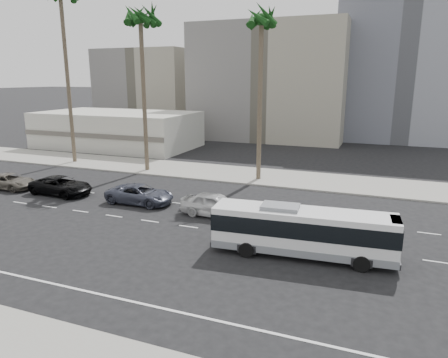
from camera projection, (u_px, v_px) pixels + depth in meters
The scene contains 14 objects.
ground at pixel (275, 239), 25.50m from camera, with size 700.00×700.00×0.00m, color black.
sidewalk_north at pixel (315, 181), 39.50m from camera, with size 120.00×7.00×0.15m, color gray.
commercial_low at pixel (117, 130), 58.98m from camera, with size 22.00×12.16×5.00m.
midrise_beige_west at pixel (274, 82), 68.27m from camera, with size 24.00×18.00×18.00m, color gray.
midrise_gray_center at pixel (406, 57), 66.61m from camera, with size 20.00×20.00×26.00m, color slate.
midrise_beige_far at pixel (154, 89), 82.31m from camera, with size 18.00×16.00×15.00m, color gray.
civic_tower at pixel (379, 27), 243.05m from camera, with size 42.00×42.00×129.00m.
city_bus at pixel (303, 230), 22.77m from camera, with size 10.17×3.01×2.88m.
car_a at pixel (215, 205), 29.57m from camera, with size 5.03×2.02×1.71m, color silver.
car_b at pixel (140, 194), 32.62m from camera, with size 5.44×2.51×1.51m, color #3C4050.
car_c at pixel (61, 186), 35.13m from camera, with size 5.58×2.57×1.55m, color black.
car_d at pixel (10, 181), 36.97m from camera, with size 4.92×2.27×1.37m, color #5E584D.
palm_near at pixel (261, 23), 36.78m from camera, with size 4.75×4.75×16.00m.
palm_mid at pixel (140, 22), 40.54m from camera, with size 5.45×5.45×16.82m.
Camera 1 is at (5.67, -23.39, 9.75)m, focal length 32.93 mm.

